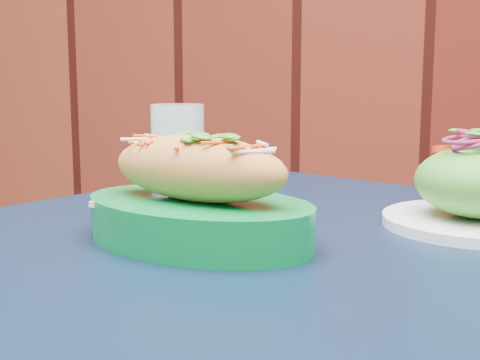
% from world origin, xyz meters
% --- Properties ---
extents(cafe_table, '(1.05, 1.05, 0.75)m').
position_xyz_m(cafe_table, '(-0.08, 1.58, 0.66)').
color(cafe_table, black).
rests_on(cafe_table, ground).
extents(banh_mi_basket, '(0.30, 0.24, 0.12)m').
position_xyz_m(banh_mi_basket, '(-0.18, 1.54, 0.80)').
color(banh_mi_basket, '#037430').
rests_on(banh_mi_basket, cafe_table).
extents(water_glass, '(0.08, 0.08, 0.13)m').
position_xyz_m(water_glass, '(-0.32, 1.83, 0.81)').
color(water_glass, silver).
rests_on(water_glass, cafe_table).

